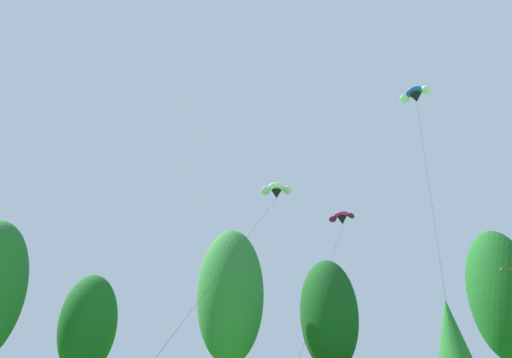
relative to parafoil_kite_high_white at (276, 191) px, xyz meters
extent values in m
ellipsoid|color=#19561E|center=(-14.77, 5.38, -10.11)|extent=(4.54, 4.54, 7.96)
ellipsoid|color=#2D7033|center=(-3.32, 5.32, -7.53)|extent=(5.68, 5.68, 11.29)
ellipsoid|color=#144719|center=(5.31, 5.82, -8.98)|extent=(5.04, 5.04, 9.42)
cone|color=#236628|center=(14.09, 2.00, -11.19)|extent=(3.37, 3.37, 5.97)
ellipsoid|color=#19561E|center=(21.62, 5.61, -7.02)|extent=(5.91, 5.91, 11.95)
ellipsoid|color=white|center=(0.00, -0.01, 0.26)|extent=(1.61, 1.33, 0.87)
ellipsoid|color=silver|center=(0.88, -0.19, 0.01)|extent=(0.80, 1.04, 0.96)
ellipsoid|color=silver|center=(-0.88, 0.17, 0.01)|extent=(1.01, 1.02, 0.96)
cone|color=black|center=(0.02, 0.09, -0.29)|extent=(0.95, 0.95, 0.69)
cylinder|color=black|center=(-3.81, -8.68, -7.64)|extent=(7.68, 17.55, 14.02)
ellipsoid|color=#D12893|center=(5.79, 1.48, -1.36)|extent=(1.59, 1.55, 0.65)
ellipsoid|color=#66144C|center=(6.43, 0.94, -1.60)|extent=(0.98, 0.96, 0.77)
ellipsoid|color=#66144C|center=(5.16, 2.01, -1.60)|extent=(0.96, 0.99, 0.77)
cone|color=black|center=(5.84, 1.54, -1.87)|extent=(1.05, 1.05, 0.64)
cylinder|color=black|center=(2.00, -5.79, -8.64)|extent=(7.70, 14.66, 12.90)
ellipsoid|color=blue|center=(10.21, -5.85, 6.41)|extent=(1.73, 1.77, 0.67)
ellipsoid|color=white|center=(10.79, -6.53, 6.16)|extent=(1.14, 1.11, 0.80)
ellipsoid|color=white|center=(9.63, -5.18, 6.16)|extent=(1.10, 1.11, 0.80)
cone|color=black|center=(10.28, -5.79, 5.86)|extent=(1.13, 1.13, 0.68)
cylinder|color=black|center=(8.00, -9.59, -4.57)|extent=(4.59, 7.61, 20.17)
camera|label=1|loc=(-5.20, -33.73, -14.19)|focal=31.55mm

